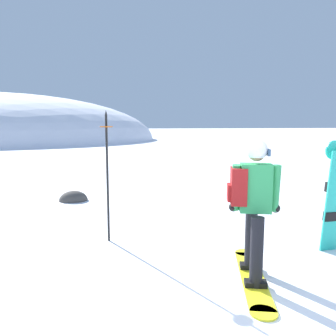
{
  "coord_description": "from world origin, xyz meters",
  "views": [
    {
      "loc": [
        -1.31,
        -2.85,
        1.88
      ],
      "look_at": [
        0.24,
        3.68,
        1.0
      ],
      "focal_mm": 35.49,
      "sensor_mm": 36.0,
      "label": 1
    }
  ],
  "objects_px": {
    "spare_snowboard": "(334,196)",
    "piste_marker_near": "(107,168)",
    "snowboarder_main": "(252,206)",
    "rock_dark": "(73,201)"
  },
  "relations": [
    {
      "from": "spare_snowboard",
      "to": "piste_marker_near",
      "type": "bearing_deg",
      "value": 158.97
    },
    {
      "from": "snowboarder_main",
      "to": "piste_marker_near",
      "type": "xyz_separation_m",
      "value": [
        -1.61,
        1.76,
        0.28
      ]
    },
    {
      "from": "snowboarder_main",
      "to": "rock_dark",
      "type": "bearing_deg",
      "value": 115.31
    },
    {
      "from": "snowboarder_main",
      "to": "piste_marker_near",
      "type": "bearing_deg",
      "value": 132.56
    },
    {
      "from": "spare_snowboard",
      "to": "piste_marker_near",
      "type": "xyz_separation_m",
      "value": [
        -3.19,
        1.23,
        0.36
      ]
    },
    {
      "from": "spare_snowboard",
      "to": "snowboarder_main",
      "type": "bearing_deg",
      "value": -161.52
    },
    {
      "from": "snowboarder_main",
      "to": "piste_marker_near",
      "type": "relative_size",
      "value": 0.83
    },
    {
      "from": "spare_snowboard",
      "to": "rock_dark",
      "type": "distance_m",
      "value": 5.89
    },
    {
      "from": "spare_snowboard",
      "to": "piste_marker_near",
      "type": "height_order",
      "value": "piste_marker_near"
    },
    {
      "from": "snowboarder_main",
      "to": "spare_snowboard",
      "type": "height_order",
      "value": "snowboarder_main"
    }
  ]
}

